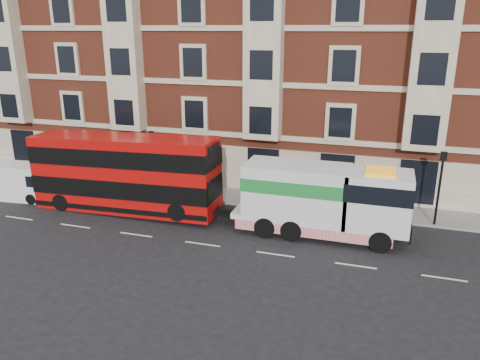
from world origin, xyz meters
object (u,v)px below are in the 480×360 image
object	(u,v)px
double_decker_bus	(125,172)
tow_truck	(320,200)
box_van	(18,182)
pedestrian	(134,173)

from	to	relation	value
double_decker_bus	tow_truck	bearing A→B (deg)	0.00
double_decker_bus	tow_truck	size ratio (longest dim) A/B	1.25
box_van	double_decker_bus	bearing A→B (deg)	-4.01
double_decker_bus	box_van	distance (m)	8.26
pedestrian	box_van	bearing A→B (deg)	-105.28
pedestrian	double_decker_bus	bearing A→B (deg)	-28.02
box_van	pedestrian	distance (m)	7.68
pedestrian	tow_truck	bearing A→B (deg)	20.25
double_decker_bus	tow_truck	xyz separation A→B (m)	(12.06, 0.00, -0.44)
box_van	pedestrian	size ratio (longest dim) A/B	2.84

